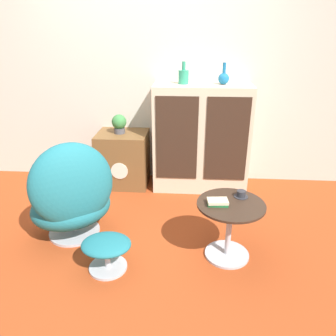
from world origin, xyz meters
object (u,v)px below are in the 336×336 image
object	(u,v)px
tv_console	(123,159)
teacup	(241,194)
sideboard	(201,138)
coffee_table	(229,223)
book_stack	(218,202)
ottoman	(106,248)
potted_plant	(119,123)
egg_chair	(72,196)
vase_inner_left	(224,78)
vase_leftmost	(184,76)

from	to	relation	value
tv_console	teacup	distance (m)	1.68
sideboard	coffee_table	size ratio (longest dim) A/B	2.24
sideboard	book_stack	xyz separation A→B (m)	(0.10, -1.30, -0.08)
ottoman	coffee_table	bearing A→B (deg)	13.45
sideboard	teacup	xyz separation A→B (m)	(0.30, -1.17, -0.08)
coffee_table	potted_plant	bearing A→B (deg)	131.24
sideboard	tv_console	size ratio (longest dim) A/B	1.89
potted_plant	coffee_table	bearing A→B (deg)	-48.76
tv_console	ottoman	distance (m)	1.52
coffee_table	teacup	size ratio (longest dim) A/B	4.68
egg_chair	teacup	world-z (taller)	egg_chair
sideboard	potted_plant	bearing A→B (deg)	179.95
book_stack	coffee_table	bearing A→B (deg)	11.85
tv_console	vase_inner_left	bearing A→B (deg)	0.19
vase_leftmost	book_stack	distance (m)	1.54
ottoman	coffee_table	xyz separation A→B (m)	(0.94, 0.22, 0.12)
vase_inner_left	potted_plant	world-z (taller)	vase_inner_left
ottoman	coffee_table	world-z (taller)	coffee_table
egg_chair	book_stack	bearing A→B (deg)	-9.15
tv_console	egg_chair	size ratio (longest dim) A/B	0.67
vase_inner_left	egg_chair	bearing A→B (deg)	-139.87
sideboard	vase_inner_left	distance (m)	0.69
coffee_table	vase_leftmost	size ratio (longest dim) A/B	2.34
vase_inner_left	ottoman	bearing A→B (deg)	-121.86
vase_leftmost	potted_plant	xyz separation A→B (m)	(-0.71, -0.00, -0.52)
sideboard	vase_leftmost	distance (m)	0.70
potted_plant	teacup	size ratio (longest dim) A/B	1.89
tv_console	vase_inner_left	xyz separation A→B (m)	(1.10, 0.00, 0.93)
sideboard	potted_plant	size ratio (longest dim) A/B	5.54
tv_console	vase_leftmost	distance (m)	1.17
sideboard	book_stack	distance (m)	1.31
potted_plant	book_stack	world-z (taller)	potted_plant
egg_chair	sideboard	bearing A→B (deg)	44.95
tv_console	ottoman	bearing A→B (deg)	-83.86
sideboard	teacup	size ratio (longest dim) A/B	10.47
ottoman	vase_inner_left	bearing A→B (deg)	58.14
ottoman	egg_chair	bearing A→B (deg)	133.78
sideboard	teacup	world-z (taller)	sideboard
sideboard	vase_inner_left	xyz separation A→B (m)	(0.21, 0.00, 0.65)
vase_leftmost	potted_plant	bearing A→B (deg)	-179.75
tv_console	teacup	size ratio (longest dim) A/B	5.55
vase_leftmost	teacup	bearing A→B (deg)	-66.74
sideboard	ottoman	bearing A→B (deg)	-115.85
sideboard	potted_plant	distance (m)	0.93
tv_console	potted_plant	distance (m)	0.43
coffee_table	ottoman	bearing A→B (deg)	-166.55
tv_console	coffee_table	bearing A→B (deg)	-49.38
vase_inner_left	teacup	distance (m)	1.39
book_stack	vase_leftmost	bearing A→B (deg)	103.31
potted_plant	teacup	distance (m)	1.70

